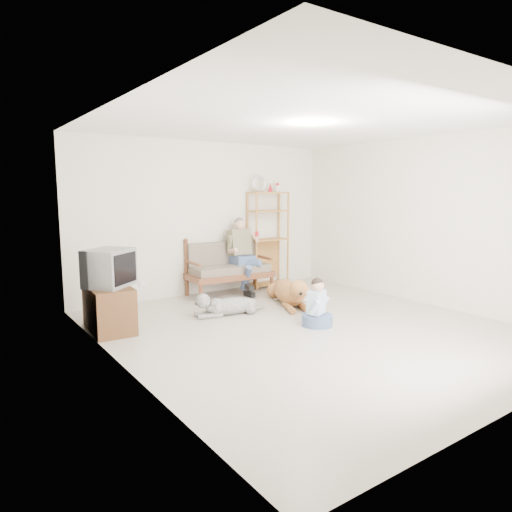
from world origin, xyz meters
TOP-DOWN VIEW (x-y plane):
  - floor at (0.00, 0.00)m, footprint 5.50×5.50m
  - ceiling at (0.00, 0.00)m, footprint 5.50×5.50m
  - wall_back at (0.00, 2.75)m, footprint 5.00×0.00m
  - wall_left at (-2.50, 0.00)m, footprint 0.00×5.50m
  - wall_right at (2.50, 0.00)m, footprint 0.00×5.50m
  - loveseat at (0.22, 2.43)m, footprint 1.55×0.81m
  - man at (0.46, 2.25)m, footprint 0.52×0.74m
  - etagere at (1.21, 2.55)m, footprint 0.81×0.35m
  - book_stack at (1.59, 2.39)m, footprint 0.21×0.17m
  - tv_stand at (-2.23, 1.44)m, footprint 0.55×0.93m
  - crt_tv at (-2.20, 1.41)m, footprint 0.76×0.74m
  - wall_outlet at (-1.25, 2.73)m, footprint 0.12×0.02m
  - golden_retriever at (0.63, 1.17)m, footprint 0.84×1.57m
  - shaggy_dog at (-0.56, 1.21)m, footprint 1.21×0.42m
  - terrier at (0.87, 1.28)m, footprint 0.56×0.45m
  - child at (0.19, 0.03)m, footprint 0.42×0.42m

SIDE VIEW (x-z plane):
  - floor at x=0.00m, z-range 0.00..0.00m
  - book_stack at x=1.59m, z-range 0.00..0.12m
  - terrier at x=0.87m, z-range -0.02..0.23m
  - shaggy_dog at x=-0.56m, z-range -0.03..0.32m
  - golden_retriever at x=0.63m, z-range -0.05..0.46m
  - child at x=0.19m, z-range -0.09..0.57m
  - wall_outlet at x=-1.25m, z-range 0.26..0.34m
  - tv_stand at x=-2.23m, z-range 0.00..0.60m
  - loveseat at x=0.22m, z-range 0.01..0.96m
  - man at x=0.46m, z-range 0.03..1.22m
  - crt_tv at x=-2.20m, z-range 0.60..1.09m
  - etagere at x=1.21m, z-range -0.13..2.00m
  - wall_left at x=-2.50m, z-range -1.40..4.10m
  - wall_right at x=2.50m, z-range -1.40..4.10m
  - wall_back at x=0.00m, z-range -1.15..3.85m
  - ceiling at x=0.00m, z-range 2.70..2.70m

